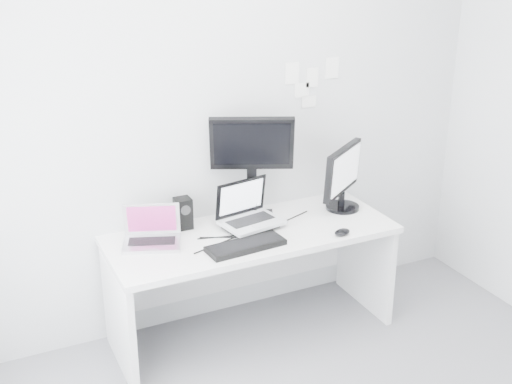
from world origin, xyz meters
TOP-DOWN VIEW (x-y plane):
  - back_wall at (0.00, 1.60)m, footprint 3.60×0.00m
  - desk at (0.00, 1.25)m, footprint 1.80×0.70m
  - macbook at (-0.62, 1.33)m, footprint 0.40×0.36m
  - speaker at (-0.36, 1.49)m, footprint 0.10×0.10m
  - dell_laptop at (0.02, 1.30)m, footprint 0.41×0.35m
  - rear_monitor at (0.09, 1.44)m, footprint 0.56×0.39m
  - samsung_monitor at (0.71, 1.32)m, footprint 0.53×0.47m
  - keyboard at (-0.13, 1.06)m, footprint 0.49×0.21m
  - mouse at (0.48, 0.97)m, footprint 0.12×0.09m
  - wall_note_0 at (0.45, 1.59)m, footprint 0.10×0.00m
  - wall_note_1 at (0.60, 1.59)m, footprint 0.09×0.00m
  - wall_note_2 at (0.75, 1.59)m, footprint 0.10×0.00m
  - wall_note_3 at (0.58, 1.59)m, footprint 0.11×0.00m
  - wall_note_4 at (0.52, 1.59)m, footprint 0.11×0.00m

SIDE VIEW (x-z plane):
  - desk at x=0.00m, z-range 0.00..0.73m
  - keyboard at x=-0.13m, z-range 0.73..0.76m
  - mouse at x=0.48m, z-range 0.73..0.77m
  - speaker at x=-0.36m, z-range 0.73..0.93m
  - macbook at x=-0.62m, z-range 0.73..0.98m
  - dell_laptop at x=0.02m, z-range 0.73..1.03m
  - samsung_monitor at x=0.71m, z-range 0.73..1.18m
  - rear_monitor at x=0.09m, z-range 0.73..1.44m
  - back_wall at x=0.00m, z-range -0.45..3.15m
  - wall_note_3 at x=0.58m, z-range 1.38..1.46m
  - wall_note_4 at x=0.52m, z-range 1.46..1.55m
  - wall_note_1 at x=0.60m, z-range 1.52..1.65m
  - wall_note_0 at x=0.45m, z-range 1.55..1.69m
  - wall_note_2 at x=0.75m, z-range 1.56..1.70m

